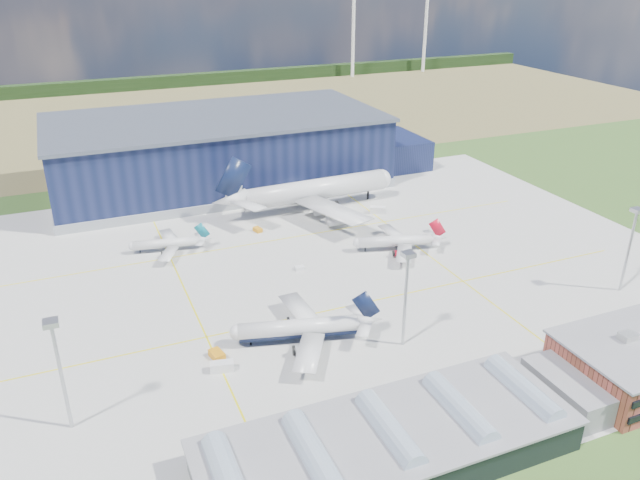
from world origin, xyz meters
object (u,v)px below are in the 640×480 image
(airliner_regional, at_px, (166,239))
(car_a, at_px, (530,361))
(gse_cart_b, at_px, (300,268))
(car_b, at_px, (532,364))
(hangar, at_px, (225,153))
(light_mast_center, at_px, (406,284))
(gse_van_b, at_px, (378,210))
(gse_tug_a, at_px, (217,355))
(airliner_widebody, at_px, (316,179))
(gse_tug_b, at_px, (375,402))
(light_mast_east, at_px, (632,236))
(light_mast_west, at_px, (58,358))
(gse_tug_c, at_px, (258,230))
(airliner_red, at_px, (395,236))
(gse_van_a, at_px, (222,367))
(airliner_navy, at_px, (299,320))

(airliner_regional, relative_size, car_a, 7.31)
(gse_cart_b, distance_m, car_b, 67.98)
(hangar, bearing_deg, light_mast_center, -86.70)
(hangar, xyz_separation_m, gse_van_b, (38.89, -52.15, -10.42))
(light_mast_center, height_order, car_a, light_mast_center)
(gse_cart_b, xyz_separation_m, car_b, (29.24, -61.37, 0.04))
(car_b, bearing_deg, gse_tug_a, 63.35)
(airliner_widebody, distance_m, airliner_regional, 56.44)
(airliner_widebody, height_order, gse_tug_b, airliner_widebody)
(light_mast_east, distance_m, gse_tug_b, 83.23)
(light_mast_west, relative_size, gse_tug_c, 7.47)
(light_mast_west, relative_size, gse_tug_a, 5.90)
(light_mast_center, xyz_separation_m, gse_tug_b, (-15.32, -16.00, -14.80))
(airliner_red, height_order, gse_cart_b, airliner_red)
(gse_cart_b, height_order, car_b, car_b)
(airliner_regional, bearing_deg, airliner_widebody, -153.66)
(hangar, relative_size, airliner_red, 5.07)
(light_mast_east, distance_m, gse_van_a, 106.06)
(gse_tug_b, bearing_deg, airliner_red, 62.76)
(hangar, relative_size, airliner_navy, 4.16)
(hangar, relative_size, airliner_widebody, 2.19)
(car_a, bearing_deg, light_mast_center, 62.18)
(gse_tug_c, relative_size, gse_cart_b, 1.18)
(hangar, height_order, airliner_regional, hangar)
(light_mast_west, height_order, airliner_widebody, light_mast_west)
(gse_tug_b, xyz_separation_m, gse_van_b, (47.03, 88.65, 0.56))
(airliner_navy, xyz_separation_m, airliner_widebody, (34.93, 74.79, 5.08))
(light_mast_west, xyz_separation_m, light_mast_east, (135.00, 0.00, 0.00))
(airliner_navy, relative_size, gse_tug_a, 8.96)
(gse_tug_a, bearing_deg, car_a, -37.26)
(light_mast_west, relative_size, car_a, 6.88)
(light_mast_center, height_order, car_b, light_mast_center)
(hangar, xyz_separation_m, airliner_red, (29.83, -80.38, -6.95))
(airliner_regional, height_order, car_b, airliner_regional)
(gse_tug_b, relative_size, gse_van_b, 0.56)
(light_mast_west, xyz_separation_m, gse_tug_a, (30.23, 11.01, -14.62))
(airliner_regional, relative_size, gse_cart_b, 9.34)
(light_mast_east, relative_size, gse_van_a, 4.65)
(hangar, height_order, airliner_red, hangar)
(gse_van_a, relative_size, gse_van_b, 0.95)
(airliner_widebody, height_order, gse_van_b, airliner_widebody)
(light_mast_center, bearing_deg, light_mast_west, 180.00)
(airliner_widebody, bearing_deg, airliner_navy, -117.41)
(light_mast_west, distance_m, gse_tug_b, 58.86)
(gse_van_a, xyz_separation_m, gse_tug_c, (29.14, 67.41, -0.41))
(light_mast_center, xyz_separation_m, airliner_navy, (-21.00, 10.21, -9.74))
(airliner_regional, height_order, gse_tug_b, airliner_regional)
(light_mast_west, bearing_deg, gse_cart_b, 35.02)
(airliner_widebody, relative_size, gse_cart_b, 25.26)
(airliner_widebody, relative_size, gse_tug_c, 21.47)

